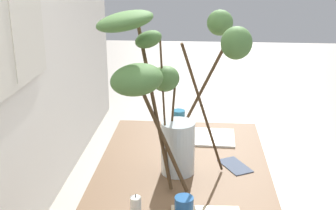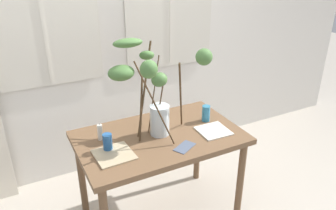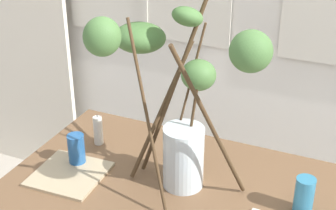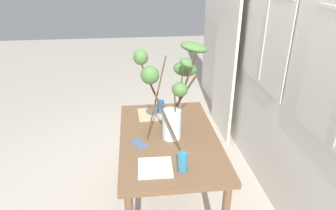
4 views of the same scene
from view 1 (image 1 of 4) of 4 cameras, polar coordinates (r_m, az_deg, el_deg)
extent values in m
cube|color=brown|center=(1.88, 1.85, -9.46)|extent=(1.20, 0.75, 0.04)
cylinder|color=brown|center=(2.55, 9.49, -11.46)|extent=(0.05, 0.05, 0.73)
cylinder|color=brown|center=(2.57, -4.84, -11.05)|extent=(0.05, 0.05, 0.73)
cylinder|color=silver|center=(1.83, 1.30, -5.58)|extent=(0.14, 0.14, 0.23)
cylinder|color=silver|center=(1.86, 1.28, -7.59)|extent=(0.13, 0.13, 0.07)
cylinder|color=#47331E|center=(1.68, -1.14, -3.19)|extent=(0.15, 0.24, 0.47)
ellipsoid|color=#477038|center=(1.51, -4.12, 3.34)|extent=(0.25, 0.26, 0.14)
cylinder|color=#47331E|center=(1.88, 4.07, 1.24)|extent=(0.18, 0.27, 0.59)
ellipsoid|color=#477038|center=(1.93, 6.80, 10.62)|extent=(0.18, 0.16, 0.15)
cylinder|color=#47331E|center=(1.69, -1.86, 0.29)|extent=(0.20, 0.17, 0.65)
ellipsoid|color=#477038|center=(1.55, -5.67, 10.85)|extent=(0.29, 0.30, 0.12)
cylinder|color=#47331E|center=(1.75, -0.54, -0.45)|extent=(0.12, 0.05, 0.57)
ellipsoid|color=#477038|center=(1.66, -2.58, 8.56)|extent=(0.14, 0.14, 0.11)
cylinder|color=#47331E|center=(1.68, 4.71, -1.06)|extent=(0.22, 0.18, 0.58)
ellipsoid|color=#477038|center=(1.53, 8.93, 8.01)|extent=(0.17, 0.17, 0.14)
cylinder|color=#47331E|center=(1.81, 0.48, -2.68)|extent=(0.07, 0.04, 0.39)
ellipsoid|color=#477038|center=(1.76, -0.35, 3.46)|extent=(0.16, 0.17, 0.14)
cylinder|color=teal|center=(2.23, 1.40, -2.27)|extent=(0.06, 0.06, 0.13)
cube|color=silver|center=(2.21, 5.79, -4.21)|extent=(0.23, 0.23, 0.01)
cube|color=#4C566B|center=(1.95, 8.73, -7.85)|extent=(0.18, 0.15, 0.00)
cylinder|color=black|center=(1.47, -4.26, -11.73)|extent=(0.00, 0.00, 0.01)
camera|label=2|loc=(2.03, 77.14, 15.31)|focal=35.90mm
camera|label=3|loc=(2.56, 36.66, 19.77)|focal=54.18mm
camera|label=4|loc=(3.65, 7.71, 24.11)|focal=32.22mm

